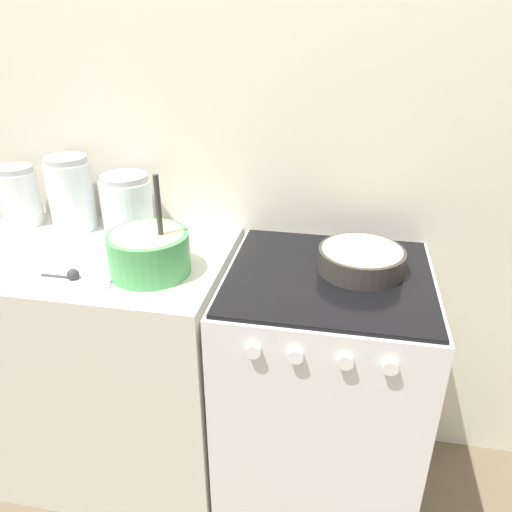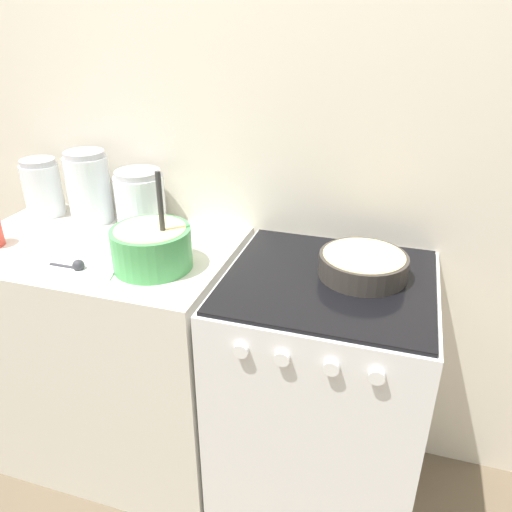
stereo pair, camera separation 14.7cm
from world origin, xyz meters
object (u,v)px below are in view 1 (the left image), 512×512
stove (321,391)px  mixing_bowl (149,250)px  storage_jar_middle (72,198)px  storage_jar_left (20,200)px  baking_pan (361,259)px  storage_jar_right (127,208)px

stove → mixing_bowl: size_ratio=2.94×
storage_jar_middle → storage_jar_left: bearing=180.0°
mixing_bowl → storage_jar_left: mixing_bowl is taller
baking_pan → storage_jar_right: storage_jar_right is taller
storage_jar_right → storage_jar_left: bearing=180.0°
baking_pan → storage_jar_left: bearing=173.3°
storage_jar_left → storage_jar_right: storage_jar_left is taller
storage_jar_middle → stove: bearing=-11.5°
storage_jar_left → storage_jar_middle: bearing=0.0°
stove → storage_jar_middle: storage_jar_middle is taller
mixing_bowl → storage_jar_left: 0.65m
baking_pan → storage_jar_left: 1.21m
stove → baking_pan: size_ratio=3.47×
baking_pan → storage_jar_middle: bearing=171.9°
stove → baking_pan: 0.49m
storage_jar_middle → storage_jar_right: (0.20, -0.00, -0.02)m
storage_jar_left → storage_jar_right: bearing=-0.0°
storage_jar_left → storage_jar_right: size_ratio=1.03×
stove → mixing_bowl: 0.74m
stove → storage_jar_right: bearing=165.3°
baking_pan → storage_jar_middle: 1.01m
baking_pan → storage_jar_right: bearing=169.9°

